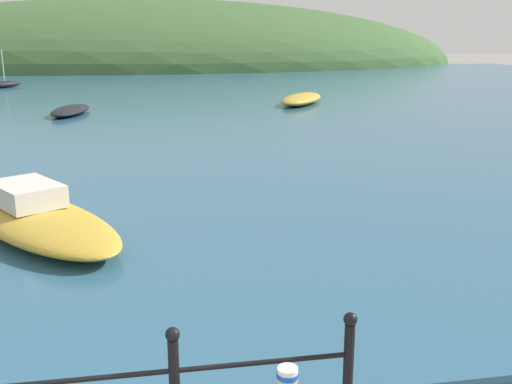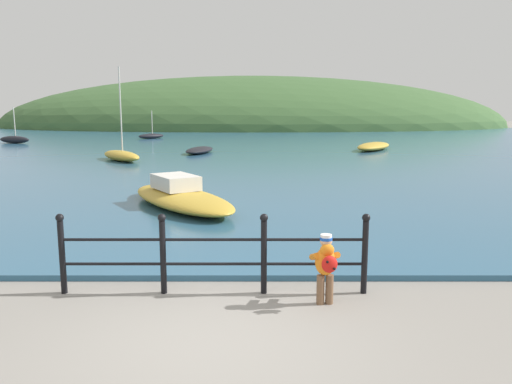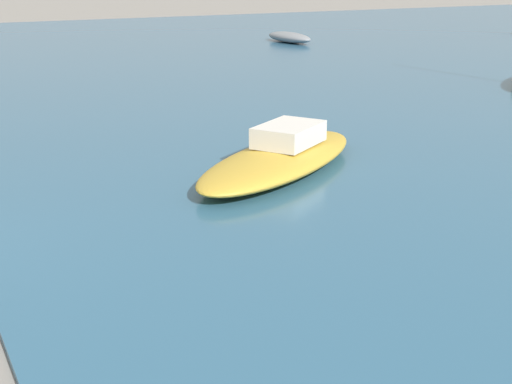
{
  "view_description": "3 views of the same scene",
  "coord_description": "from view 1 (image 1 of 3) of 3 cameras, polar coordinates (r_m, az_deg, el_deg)",
  "views": [
    {
      "loc": [
        0.57,
        -2.88,
        3.48
      ],
      "look_at": [
        2.21,
        6.36,
        0.98
      ],
      "focal_mm": 42.0,
      "sensor_mm": 36.0,
      "label": 1
    },
    {
      "loc": [
        0.55,
        -5.58,
        2.72
      ],
      "look_at": [
        0.59,
        4.97,
        0.94
      ],
      "focal_mm": 35.0,
      "sensor_mm": 36.0,
      "label": 2
    },
    {
      "loc": [
        9.69,
        1.28,
        3.81
      ],
      "look_at": [
        2.66,
        4.98,
        1.25
      ],
      "focal_mm": 50.0,
      "sensor_mm": 36.0,
      "label": 3
    }
  ],
  "objects": [
    {
      "name": "water",
      "position": [
        35.05,
        -11.1,
        8.99
      ],
      "size": [
        80.0,
        60.0,
        0.1
      ],
      "primitive_type": "cube",
      "color": "#2D5B7A",
      "rests_on": "ground"
    },
    {
      "name": "far_hillside",
      "position": [
        72.35,
        -10.75,
        11.86
      ],
      "size": [
        73.79,
        40.58,
        14.69
      ],
      "color": "#3D6033",
      "rests_on": "ground"
    },
    {
      "name": "boat_mid_harbor",
      "position": [
        27.13,
        -17.25,
        7.44
      ],
      "size": [
        1.89,
        3.74,
        0.36
      ],
      "color": "black",
      "rests_on": "water"
    },
    {
      "name": "boat_green_fishing",
      "position": [
        11.18,
        -20.21,
        -2.24
      ],
      "size": [
        4.12,
        5.1,
        0.82
      ],
      "color": "gold",
      "rests_on": "water"
    },
    {
      "name": "boat_nearest_quay",
      "position": [
        30.1,
        4.38,
        8.84
      ],
      "size": [
        3.65,
        4.95,
        0.48
      ],
      "color": "gold",
      "rests_on": "water"
    },
    {
      "name": "boat_far_left",
      "position": [
        42.15,
        -22.95,
        9.44
      ],
      "size": [
        2.39,
        2.33,
        2.41
      ],
      "color": "black",
      "rests_on": "water"
    }
  ]
}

